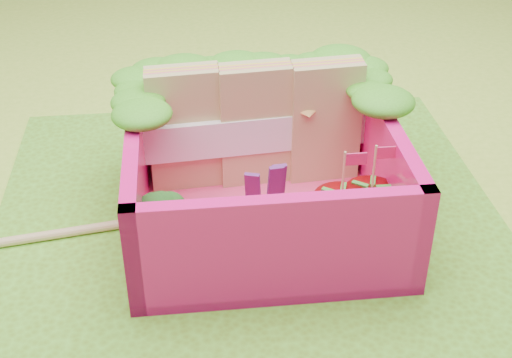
{
  "coord_description": "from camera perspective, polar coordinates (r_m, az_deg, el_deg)",
  "views": [
    {
      "loc": [
        -0.3,
        -2.93,
        2.19
      ],
      "look_at": [
        0.03,
        0.01,
        0.28
      ],
      "focal_mm": 50.0,
      "sensor_mm": 36.0,
      "label": 1
    }
  ],
  "objects": [
    {
      "name": "ground",
      "position": [
        3.67,
        -0.5,
        -3.82
      ],
      "size": [
        14.0,
        14.0,
        0.0
      ],
      "primitive_type": "plane",
      "color": "#9ECA39",
      "rests_on": "ground"
    },
    {
      "name": "placemat",
      "position": [
        3.67,
        -0.5,
        -3.63
      ],
      "size": [
        2.6,
        2.6,
        0.03
      ],
      "primitive_type": "cube",
      "color": "#639E23",
      "rests_on": "ground"
    },
    {
      "name": "bento_floor",
      "position": [
        3.66,
        0.52,
        -2.93
      ],
      "size": [
        1.3,
        1.3,
        0.05
      ],
      "primitive_type": "cube",
      "color": "#FF417E",
      "rests_on": "placemat"
    },
    {
      "name": "bento_box",
      "position": [
        3.52,
        0.54,
        0.38
      ],
      "size": [
        1.3,
        1.3,
        0.55
      ],
      "color": "#FF1580",
      "rests_on": "placemat"
    },
    {
      "name": "lettuce_ruffle",
      "position": [
        3.77,
        -0.28,
        8.44
      ],
      "size": [
        1.43,
        0.76,
        0.11
      ],
      "color": "#419A1C",
      "rests_on": "bento_box"
    },
    {
      "name": "sandwich_stack",
      "position": [
        3.75,
        0.03,
        4.33
      ],
      "size": [
        1.2,
        0.27,
        0.66
      ],
      "color": "tan",
      "rests_on": "bento_floor"
    },
    {
      "name": "broccoli",
      "position": [
        3.31,
        -7.53,
        -3.13
      ],
      "size": [
        0.31,
        0.31,
        0.26
      ],
      "color": "#5B8F45",
      "rests_on": "bento_floor"
    },
    {
      "name": "carrot_sticks",
      "position": [
        3.32,
        -3.09,
        -3.93
      ],
      "size": [
        0.14,
        0.14,
        0.27
      ],
      "color": "#FF5E15",
      "rests_on": "bento_floor"
    },
    {
      "name": "purple_wedges",
      "position": [
        3.41,
        0.99,
        -1.49
      ],
      "size": [
        0.19,
        0.1,
        0.38
      ],
      "color": "#531A5B",
      "rests_on": "bento_floor"
    },
    {
      "name": "strawberry_left",
      "position": [
        3.38,
        6.74,
        -3.2
      ],
      "size": [
        0.27,
        0.27,
        0.51
      ],
      "color": "#B40B12",
      "rests_on": "bento_floor"
    },
    {
      "name": "strawberry_right",
      "position": [
        3.46,
        9.08,
        -2.52
      ],
      "size": [
        0.26,
        0.26,
        0.5
      ],
      "color": "#B40B12",
      "rests_on": "bento_floor"
    },
    {
      "name": "snap_peas",
      "position": [
        3.53,
        7.38,
        -3.78
      ],
      "size": [
        0.62,
        0.48,
        0.05
      ],
      "color": "#5EC43D",
      "rests_on": "bento_floor"
    },
    {
      "name": "chopsticks",
      "position": [
        3.67,
        -15.01,
        -4.17
      ],
      "size": [
        2.32,
        0.41,
        0.04
      ],
      "color": "tan",
      "rests_on": "placemat"
    }
  ]
}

